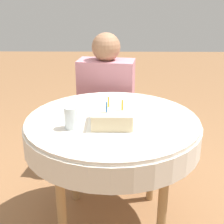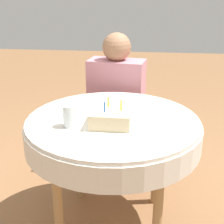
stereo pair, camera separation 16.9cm
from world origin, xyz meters
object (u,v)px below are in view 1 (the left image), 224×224
(birthday_cake, at_px, (112,117))
(person, at_px, (106,92))
(chair, at_px, (108,112))
(drinking_glass, at_px, (71,118))

(birthday_cake, bearing_deg, person, 93.99)
(chair, bearing_deg, birthday_cake, -78.72)
(chair, bearing_deg, person, -90.00)
(chair, relative_size, drinking_glass, 7.67)
(birthday_cake, bearing_deg, chair, 92.69)
(person, height_order, drinking_glass, person)
(chair, xyz_separation_m, person, (-0.01, -0.09, 0.20))
(person, relative_size, birthday_cake, 5.32)
(person, relative_size, drinking_glass, 9.67)
(person, xyz_separation_m, drinking_glass, (-0.15, -0.82, 0.12))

